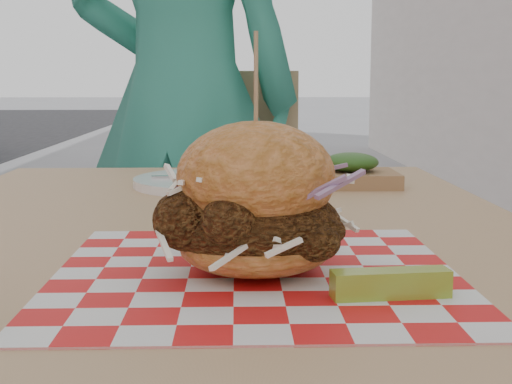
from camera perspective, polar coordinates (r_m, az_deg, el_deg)
diner at (r=1.96m, az=-5.88°, el=7.46°), size 0.71×0.54×1.75m
patio_table at (r=0.86m, az=-3.91°, el=-8.04°), size 0.80×1.20×0.75m
patio_chair at (r=1.96m, az=-2.55°, el=-2.04°), size 0.43×0.44×0.95m
paper_liner at (r=0.65m, az=0.00°, el=-6.49°), size 0.36×0.36×0.00m
sandwich at (r=0.63m, az=0.00°, el=-1.25°), size 0.19×0.19×0.21m
pickle_spear at (r=0.58m, az=10.72°, el=-7.21°), size 0.10×0.03×0.02m
place_setting at (r=1.18m, az=-3.29°, el=0.85°), size 0.27×0.27×0.02m
kraft_tray at (r=1.19m, az=7.62°, el=1.56°), size 0.15×0.12×0.06m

